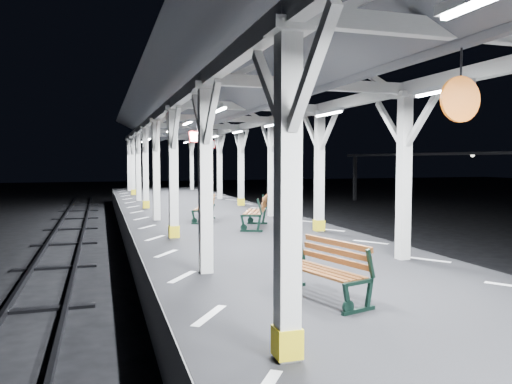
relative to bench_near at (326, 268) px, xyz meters
name	(u,v)px	position (x,y,z in m)	size (l,w,h in m)	color
ground	(275,291)	(0.68, 4.12, -1.44)	(120.00, 120.00, 0.00)	black
platform	(275,269)	(0.68, 4.12, -0.94)	(6.00, 50.00, 1.00)	black
hazard_stripes_left	(166,254)	(-1.77, 4.12, -0.44)	(1.00, 48.00, 0.01)	silver
hazard_stripes_right	(371,242)	(3.13, 4.12, -0.44)	(1.00, 48.00, 0.01)	silver
track_left	(37,307)	(-4.32, 4.12, -1.37)	(2.20, 60.00, 0.16)	#2D2D33
track_right	(458,273)	(5.68, 4.12, -1.37)	(2.20, 60.00, 0.16)	#2D2D33
canopy	(276,89)	(0.68, 4.10, 3.11)	(5.40, 49.00, 4.65)	silver
bench_near	(326,268)	(0.00, 0.00, 0.00)	(0.95, 1.63, 0.83)	black
bench_mid	(258,211)	(1.29, 7.35, 0.06)	(1.26, 1.84, 0.94)	black
bench_far	(207,207)	(0.18, 9.34, 0.01)	(1.05, 1.67, 0.85)	black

